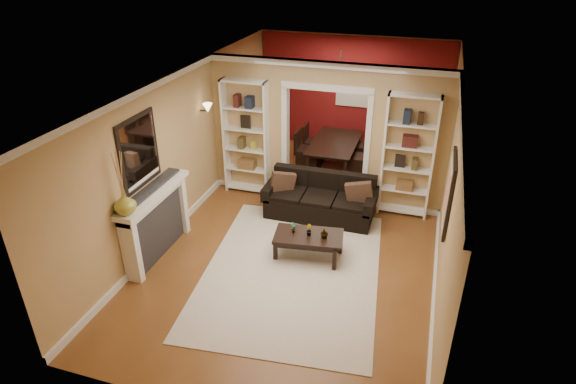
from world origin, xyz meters
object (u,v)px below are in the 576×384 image
(bookshelf_left, at_px, (246,138))
(fireplace, at_px, (158,224))
(dining_table, at_px, (336,155))
(coffee_table, at_px, (308,246))
(bookshelf_right, at_px, (408,157))
(sofa, at_px, (320,197))

(bookshelf_left, xyz_separation_m, fireplace, (-0.54, -2.53, -0.57))
(fireplace, xyz_separation_m, dining_table, (2.01, 4.15, -0.27))
(coffee_table, xyz_separation_m, bookshelf_right, (1.32, 1.89, 0.94))
(bookshelf_left, xyz_separation_m, dining_table, (1.47, 1.62, -0.84))
(coffee_table, bearing_deg, dining_table, 87.29)
(sofa, height_order, fireplace, fireplace)
(coffee_table, distance_m, fireplace, 2.44)
(dining_table, bearing_deg, bookshelf_left, 137.69)
(bookshelf_right, relative_size, dining_table, 1.30)
(bookshelf_right, height_order, dining_table, bookshelf_right)
(sofa, bearing_deg, coffee_table, -84.19)
(sofa, xyz_separation_m, dining_table, (-0.18, 2.20, -0.09))
(sofa, distance_m, bookshelf_right, 1.73)
(coffee_table, bearing_deg, bookshelf_right, 47.42)
(bookshelf_right, distance_m, dining_table, 2.44)
(coffee_table, height_order, bookshelf_right, bookshelf_right)
(sofa, distance_m, bookshelf_left, 1.90)
(bookshelf_right, bearing_deg, fireplace, -145.20)
(sofa, height_order, bookshelf_right, bookshelf_right)
(sofa, height_order, bookshelf_left, bookshelf_left)
(fireplace, bearing_deg, sofa, 41.67)
(coffee_table, height_order, fireplace, fireplace)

